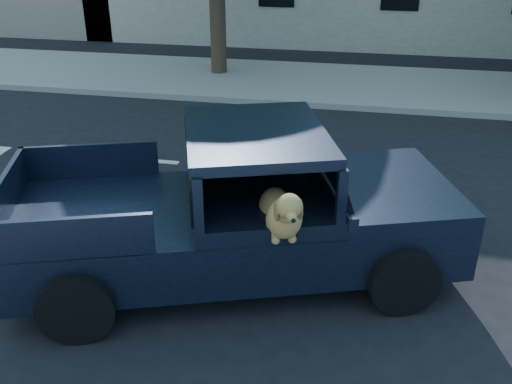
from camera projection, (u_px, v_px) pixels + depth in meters
ground at (335, 287)px, 7.26m from camera, size 120.00×120.00×0.00m
far_sidewalk at (360, 85)px, 15.31m from camera, size 60.00×4.00×0.15m
lane_stripes at (465, 186)px, 9.90m from camera, size 21.60×0.14×0.01m
pickup_truck at (228, 228)px, 7.26m from camera, size 5.91×3.79×1.98m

